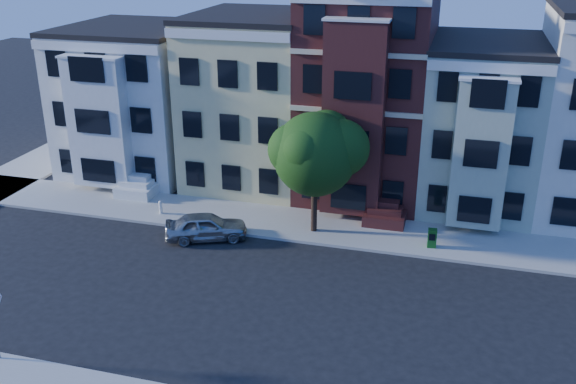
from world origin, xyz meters
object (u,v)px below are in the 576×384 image
(fire_hydrant, at_px, (161,208))
(parked_car, at_px, (206,226))
(newspaper_box, at_px, (432,238))
(street_tree, at_px, (315,160))

(fire_hydrant, bearing_deg, parked_car, -29.68)
(parked_car, xyz_separation_m, newspaper_box, (11.26, 1.90, -0.08))
(street_tree, distance_m, parked_car, 6.54)
(street_tree, distance_m, fire_hydrant, 9.44)
(newspaper_box, bearing_deg, street_tree, 172.67)
(newspaper_box, bearing_deg, fire_hydrant, 174.79)
(street_tree, bearing_deg, newspaper_box, -2.57)
(parked_car, xyz_separation_m, fire_hydrant, (-3.54, 2.02, -0.26))
(newspaper_box, distance_m, fire_hydrant, 14.81)
(parked_car, bearing_deg, fire_hydrant, 37.65)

